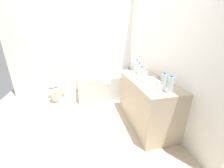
% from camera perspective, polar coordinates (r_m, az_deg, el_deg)
% --- Properties ---
extents(ground_plane, '(3.89, 3.89, 0.00)m').
position_cam_1_polar(ground_plane, '(2.83, -12.21, -13.94)').
color(ground_plane, '#C1AD8E').
extents(wall_back_tiled, '(3.29, 0.10, 2.46)m').
position_cam_1_polar(wall_back_tiled, '(3.77, -14.41, 14.80)').
color(wall_back_tiled, white).
rests_on(wall_back_tiled, ground_plane).
extents(wall_right_mirror, '(0.10, 3.14, 2.46)m').
position_cam_1_polar(wall_right_mirror, '(2.77, 18.85, 12.25)').
color(wall_right_mirror, white).
rests_on(wall_right_mirror, ground_plane).
extents(bathtub, '(1.43, 0.80, 1.29)m').
position_cam_1_polar(bathtub, '(3.60, -2.51, 0.17)').
color(bathtub, silver).
rests_on(bathtub, ground_plane).
extents(toilet, '(0.40, 0.46, 0.65)m').
position_cam_1_polar(toilet, '(3.58, -22.38, -1.22)').
color(toilet, white).
rests_on(toilet, ground_plane).
extents(vanity_counter, '(0.60, 1.31, 0.83)m').
position_cam_1_polar(vanity_counter, '(2.56, 14.03, -7.19)').
color(vanity_counter, tan).
rests_on(vanity_counter, ground_plane).
extents(sink_basin, '(0.32, 0.32, 0.04)m').
position_cam_1_polar(sink_basin, '(2.32, 14.68, 1.55)').
color(sink_basin, white).
rests_on(sink_basin, vanity_counter).
extents(sink_faucet, '(0.10, 0.15, 0.08)m').
position_cam_1_polar(sink_faucet, '(2.41, 18.76, 2.18)').
color(sink_faucet, '#ACACB1').
rests_on(sink_faucet, vanity_counter).
extents(water_bottle_0, '(0.07, 0.07, 0.23)m').
position_cam_1_polar(water_bottle_0, '(2.67, 11.17, 6.32)').
color(water_bottle_0, silver).
rests_on(water_bottle_0, vanity_counter).
extents(water_bottle_1, '(0.06, 0.06, 0.26)m').
position_cam_1_polar(water_bottle_1, '(1.99, 20.60, 0.71)').
color(water_bottle_1, silver).
rests_on(water_bottle_1, vanity_counter).
extents(water_bottle_2, '(0.07, 0.07, 0.20)m').
position_cam_1_polar(water_bottle_2, '(2.50, 12.24, 4.88)').
color(water_bottle_2, silver).
rests_on(water_bottle_2, vanity_counter).
extents(water_bottle_3, '(0.07, 0.07, 0.24)m').
position_cam_1_polar(water_bottle_3, '(1.95, 22.99, -0.32)').
color(water_bottle_3, silver).
rests_on(water_bottle_3, vanity_counter).
extents(water_bottle_4, '(0.07, 0.07, 0.24)m').
position_cam_1_polar(water_bottle_4, '(2.84, 10.28, 7.44)').
color(water_bottle_4, silver).
rests_on(water_bottle_4, vanity_counter).
extents(drinking_glass_0, '(0.07, 0.07, 0.09)m').
position_cam_1_polar(drinking_glass_0, '(2.11, 18.39, -0.04)').
color(drinking_glass_0, white).
rests_on(drinking_glass_0, vanity_counter).
extents(drinking_glass_1, '(0.06, 0.06, 0.09)m').
position_cam_1_polar(drinking_glass_1, '(2.58, 13.77, 4.21)').
color(drinking_glass_1, white).
rests_on(drinking_glass_1, vanity_counter).
extents(drinking_glass_2, '(0.08, 0.08, 0.10)m').
position_cam_1_polar(drinking_glass_2, '(2.77, 9.99, 5.73)').
color(drinking_glass_2, white).
rests_on(drinking_glass_2, vanity_counter).
extents(toilet_paper_roll, '(0.11, 0.11, 0.14)m').
position_cam_1_polar(toilet_paper_roll, '(3.67, -25.68, -5.83)').
color(toilet_paper_roll, white).
rests_on(toilet_paper_roll, ground_plane).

